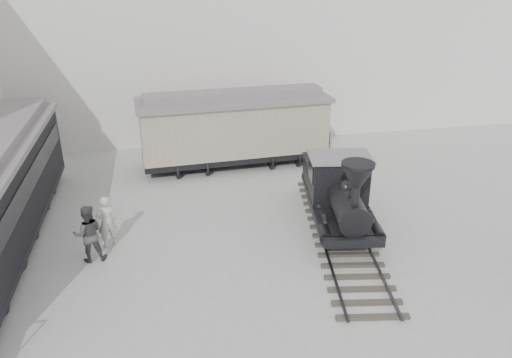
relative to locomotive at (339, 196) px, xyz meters
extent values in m
plane|color=#9E9E9B|center=(-2.13, -3.95, -1.21)|extent=(90.00, 90.00, 0.00)
cube|color=silver|center=(-2.13, 11.05, 4.29)|extent=(34.00, 2.40, 11.00)
cube|color=#2A2520|center=(-0.12, -0.72, -1.13)|extent=(3.48, 9.48, 0.16)
cube|color=#2D2D30|center=(-0.83, -0.61, -1.08)|extent=(1.57, 9.17, 0.06)
cube|color=#2D2D30|center=(0.60, -0.84, -1.08)|extent=(1.57, 9.17, 0.06)
cylinder|color=black|center=(-0.97, -1.10, -0.49)|extent=(0.30, 1.11, 1.11)
cylinder|color=black|center=(0.58, -1.35, -0.49)|extent=(0.30, 1.11, 1.11)
cylinder|color=black|center=(-0.76, 0.20, -0.49)|extent=(0.30, 1.11, 1.11)
cylinder|color=black|center=(0.79, -0.06, -0.49)|extent=(0.30, 1.11, 1.11)
cube|color=black|center=(-0.09, -0.58, -0.37)|extent=(2.57, 3.91, 0.28)
cylinder|color=black|center=(-0.21, -1.27, 0.27)|extent=(1.37, 2.45, 1.01)
cylinder|color=black|center=(-0.35, -2.17, 1.06)|extent=(0.30, 0.30, 0.60)
cone|color=black|center=(-0.35, -2.17, 1.71)|extent=(1.11, 1.11, 0.71)
sphere|color=black|center=(-0.14, -0.87, 0.76)|extent=(0.52, 0.52, 0.52)
cube|color=black|center=(0.05, 0.32, 0.55)|extent=(2.16, 1.66, 1.56)
cube|color=slate|center=(0.05, 0.32, 1.37)|extent=(2.39, 1.89, 0.08)
cube|color=black|center=(0.34, 2.11, -0.01)|extent=(2.11, 2.28, 0.91)
cylinder|color=black|center=(-4.83, 6.52, -0.84)|extent=(1.91, 0.85, 0.75)
cylinder|color=black|center=(-0.54, 6.75, -0.84)|extent=(1.91, 0.85, 0.75)
cube|color=black|center=(-2.69, 6.64, -0.65)|extent=(8.52, 2.80, 0.28)
cube|color=#A69889|center=(-2.69, 6.64, 0.66)|extent=(8.53, 2.89, 2.34)
cube|color=slate|center=(-2.69, 6.64, 1.92)|extent=(8.82, 3.18, 0.19)
cube|color=slate|center=(-2.69, 6.64, 2.18)|extent=(8.08, 1.56, 0.34)
cylinder|color=black|center=(-11.57, 4.25, -0.82)|extent=(2.05, 0.79, 0.78)
cube|color=black|center=(-10.27, 0.90, 1.15)|extent=(0.08, 10.40, 0.70)
imported|color=beige|center=(-8.02, 0.28, -0.30)|extent=(0.78, 0.67, 1.83)
imported|color=#414141|center=(-8.52, -0.52, -0.25)|extent=(1.01, 0.82, 1.92)
camera|label=1|loc=(-6.05, -15.00, 7.67)|focal=35.00mm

